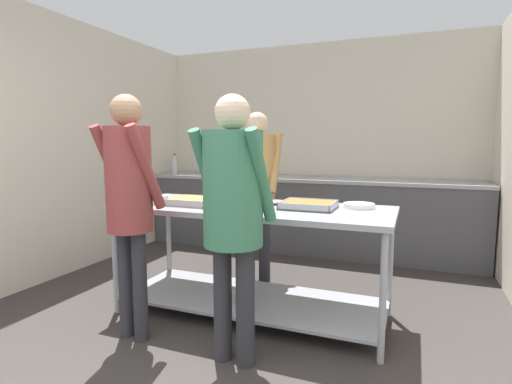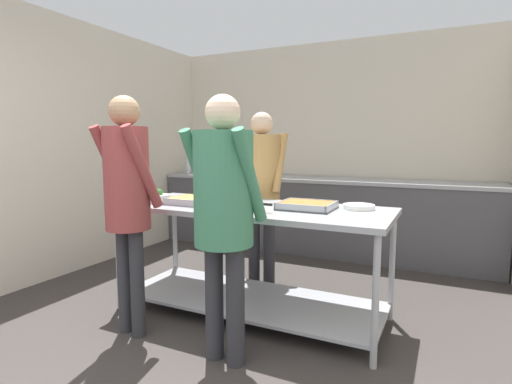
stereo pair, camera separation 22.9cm
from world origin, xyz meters
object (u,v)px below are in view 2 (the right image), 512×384
(serving_tray_vegetables, at_px, (194,201))
(plate_stack, at_px, (359,207))
(cook_behind_counter, at_px, (262,179))
(water_bottle, at_px, (188,164))
(sauce_pan, at_px, (235,205))
(broccoli_bowl, at_px, (156,197))
(guest_serving_right, at_px, (224,201))
(guest_serving_left, at_px, (127,188))
(serving_tray_roast, at_px, (307,206))

(serving_tray_vegetables, xyz_separation_m, plate_stack, (1.26, 0.31, -0.01))
(cook_behind_counter, height_order, water_bottle, cook_behind_counter)
(plate_stack, distance_m, cook_behind_counter, 1.13)
(serving_tray_vegetables, relative_size, sauce_pan, 0.81)
(broccoli_bowl, xyz_separation_m, guest_serving_right, (0.97, -0.54, 0.10))
(plate_stack, height_order, water_bottle, water_bottle)
(plate_stack, height_order, guest_serving_left, guest_serving_left)
(serving_tray_roast, bearing_deg, broccoli_bowl, -170.21)
(sauce_pan, height_order, guest_serving_right, guest_serving_right)
(sauce_pan, distance_m, serving_tray_roast, 0.54)
(serving_tray_vegetables, distance_m, serving_tray_roast, 0.92)
(broccoli_bowl, relative_size, cook_behind_counter, 0.14)
(guest_serving_left, bearing_deg, serving_tray_vegetables, 75.38)
(cook_behind_counter, xyz_separation_m, water_bottle, (-1.76, 1.28, 0.04))
(guest_serving_right, relative_size, water_bottle, 5.86)
(cook_behind_counter, bearing_deg, guest_serving_left, -105.91)
(cook_behind_counter, bearing_deg, sauce_pan, -77.00)
(serving_tray_vegetables, bearing_deg, serving_tray_roast, 9.42)
(guest_serving_left, xyz_separation_m, water_bottle, (-1.37, 2.65, 0.01))
(sauce_pan, distance_m, guest_serving_right, 0.52)
(guest_serving_left, bearing_deg, sauce_pan, 37.05)
(plate_stack, height_order, guest_serving_right, guest_serving_right)
(serving_tray_roast, distance_m, water_bottle, 3.10)
(sauce_pan, distance_m, guest_serving_left, 0.77)
(serving_tray_roast, xyz_separation_m, guest_serving_right, (-0.27, -0.76, 0.11))
(serving_tray_roast, height_order, guest_serving_left, guest_serving_left)
(broccoli_bowl, distance_m, plate_stack, 1.64)
(guest_serving_left, distance_m, cook_behind_counter, 1.42)
(sauce_pan, bearing_deg, serving_tray_roast, 31.38)
(plate_stack, bearing_deg, guest_serving_left, -147.62)
(serving_tray_roast, relative_size, water_bottle, 1.40)
(guest_serving_left, height_order, water_bottle, guest_serving_left)
(sauce_pan, relative_size, cook_behind_counter, 0.28)
(sauce_pan, distance_m, water_bottle, 2.96)
(broccoli_bowl, bearing_deg, sauce_pan, -4.76)
(guest_serving_right, bearing_deg, plate_stack, 55.91)
(serving_tray_vegetables, distance_m, water_bottle, 2.57)
(serving_tray_vegetables, height_order, cook_behind_counter, cook_behind_counter)
(guest_serving_left, height_order, guest_serving_right, guest_serving_left)
(sauce_pan, xyz_separation_m, plate_stack, (0.81, 0.44, -0.02))
(sauce_pan, bearing_deg, broccoli_bowl, 175.24)
(serving_tray_vegetables, bearing_deg, water_bottle, 126.40)
(cook_behind_counter, bearing_deg, guest_serving_right, -74.06)
(water_bottle, bearing_deg, plate_stack, -32.27)
(serving_tray_vegetables, xyz_separation_m, water_bottle, (-1.52, 2.07, 0.16))
(broccoli_bowl, height_order, serving_tray_vegetables, broccoli_bowl)
(broccoli_bowl, distance_m, guest_serving_left, 0.57)
(water_bottle, bearing_deg, serving_tray_vegetables, -53.60)
(serving_tray_roast, distance_m, guest_serving_left, 1.30)
(sauce_pan, xyz_separation_m, guest_serving_right, (0.19, -0.48, 0.10))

